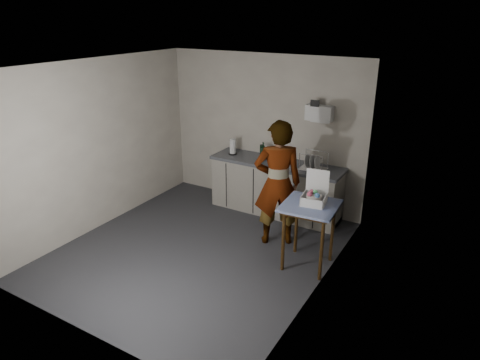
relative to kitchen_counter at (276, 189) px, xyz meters
The scene contains 15 objects.
ground 1.80m from the kitchen_counter, 103.24° to the right, with size 4.00×4.00×0.00m, color #2B2C31.
wall_back 1.00m from the kitchen_counter, 144.05° to the left, with size 3.60×0.02×2.60m, color #B5AB9E.
wall_right 2.36m from the kitchen_counter, 50.73° to the right, with size 0.02×4.00×2.60m, color #B5AB9E.
wall_left 2.91m from the kitchen_counter, 142.18° to the right, with size 0.02×4.00×2.60m, color #B5AB9E.
ceiling 2.78m from the kitchen_counter, 103.24° to the right, with size 3.60×4.00×0.01m, color silver.
kitchen_counter is the anchor object (origin of this frame).
wall_shelf 1.47m from the kitchen_counter, 20.15° to the left, with size 0.42×0.18×0.37m.
side_table 1.72m from the kitchen_counter, 49.08° to the right, with size 0.74×0.74×0.90m.
standing_man 1.12m from the kitchen_counter, 63.25° to the right, with size 0.68×0.45×1.86m, color #B2A593.
soap_bottle 0.68m from the kitchen_counter, behind, with size 0.11×0.11×0.30m, color black.
soda_can 0.55m from the kitchen_counter, 122.32° to the left, with size 0.06×0.06×0.12m, color red.
dark_bottle 0.67m from the kitchen_counter, behind, with size 0.07×0.07×0.24m, color black.
paper_towel 1.04m from the kitchen_counter, behind, with size 0.15×0.15×0.27m.
dish_rack 0.85m from the kitchen_counter, ahead, with size 0.41×0.31×0.29m.
bakery_box 1.74m from the kitchen_counter, 47.06° to the right, with size 0.34×0.35×0.42m.
Camera 1 is at (3.25, -4.33, 3.22)m, focal length 32.00 mm.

